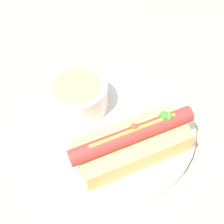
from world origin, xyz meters
name	(u,v)px	position (x,y,z in m)	size (l,w,h in m)	color
ground_plane	(112,130)	(0.00, 0.00, 0.00)	(4.00, 4.00, 0.00)	tan
dinner_plate	(112,127)	(0.00, 0.00, 0.01)	(0.28, 0.28, 0.02)	white
hot_dog	(132,142)	(0.01, -0.06, 0.04)	(0.19, 0.09, 0.06)	#DBAD60
soup_bowl	(78,94)	(-0.04, 0.06, 0.05)	(0.10, 0.10, 0.05)	silver
spoon	(68,127)	(-0.07, 0.01, 0.02)	(0.03, 0.16, 0.01)	#B7B7BC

